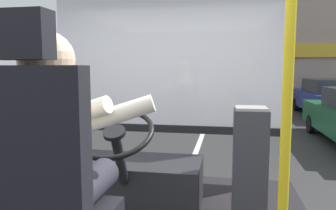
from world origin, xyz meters
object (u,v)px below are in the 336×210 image
object	(u,v)px
driver_seat	(45,203)
fare_box	(250,165)
handrail_pole	(288,82)
steering_console	(134,182)
parked_car_blue	(328,97)
bus_driver	(58,146)

from	to	relation	value
driver_seat	fare_box	bearing A→B (deg)	53.72
driver_seat	handrail_pole	bearing A→B (deg)	12.50
handrail_pole	steering_console	bearing A→B (deg)	132.04
driver_seat	parked_car_blue	size ratio (longest dim) A/B	0.32
steering_console	parked_car_blue	world-z (taller)	steering_console
steering_console	fare_box	bearing A→B (deg)	-3.85
driver_seat	steering_console	bearing A→B (deg)	90.00
bus_driver	handrail_pole	bearing A→B (deg)	5.87
fare_box	parked_car_blue	bearing A→B (deg)	71.29
driver_seat	fare_box	distance (m)	1.57
fare_box	parked_car_blue	size ratio (longest dim) A/B	0.20
driver_seat	bus_driver	size ratio (longest dim) A/B	1.71
driver_seat	fare_box	world-z (taller)	driver_seat
handrail_pole	parked_car_blue	bearing A→B (deg)	73.14
driver_seat	fare_box	xyz separation A→B (m)	(0.92, 1.26, -0.16)
steering_console	bus_driver	bearing A→B (deg)	-90.00
bus_driver	steering_console	bearing A→B (deg)	90.00
fare_box	handrail_pole	bearing A→B (deg)	-86.23
bus_driver	fare_box	bearing A→B (deg)	50.99
fare_box	bus_driver	bearing A→B (deg)	-129.01
bus_driver	handrail_pole	xyz separation A→B (m)	(0.99, 0.10, 0.29)
bus_driver	parked_car_blue	xyz separation A→B (m)	(4.56, 11.87, -0.73)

